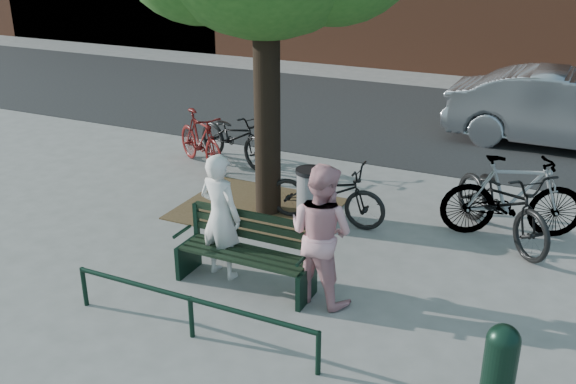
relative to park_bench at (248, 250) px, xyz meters
The scene contains 15 objects.
ground 0.49m from the park_bench, 90.00° to the right, with size 90.00×90.00×0.00m, color gray.
dirt_pit 2.39m from the park_bench, 115.24° to the left, with size 2.40×2.00×0.02m, color brown.
road 8.43m from the park_bench, 90.00° to the left, with size 40.00×7.00×0.01m, color black.
park_bench is the anchor object (origin of this frame).
guard_railing 1.28m from the park_bench, 90.00° to the right, with size 3.06×0.06×0.51m.
person_left 0.55m from the park_bench, behind, with size 0.60×0.39×1.65m, color silver.
person_right 1.03m from the park_bench, ahead, with size 0.84×0.65×1.73m, color #CC8C92.
bollard 3.46m from the park_bench, 22.45° to the right, with size 0.29×0.29×1.09m.
litter_bin 1.92m from the park_bench, 89.75° to the left, with size 0.44×0.44×0.91m.
bicycle_a 4.65m from the park_bench, 121.95° to the left, with size 0.68×1.96×1.03m, color black.
bicycle_b 4.53m from the park_bench, 130.02° to the left, with size 0.50×1.76×1.06m, color #520D0B.
bicycle_c 2.14m from the park_bench, 85.04° to the left, with size 0.65×1.85×0.97m, color black.
bicycle_d 3.99m from the park_bench, 46.08° to the left, with size 0.57×2.03×1.22m, color gray.
bicycle_e 3.79m from the park_bench, 45.58° to the left, with size 0.76×2.18×1.14m, color black.
parked_car 8.31m from the park_bench, 67.53° to the left, with size 1.65×4.72×1.56m, color gray.
Camera 1 is at (3.51, -6.11, 4.13)m, focal length 40.00 mm.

